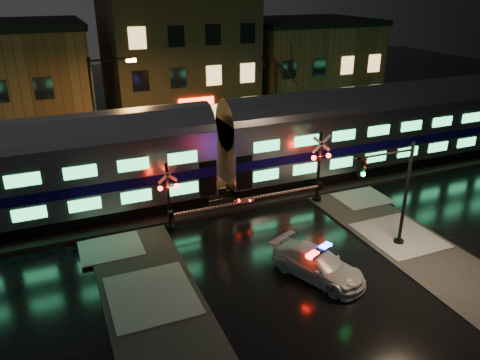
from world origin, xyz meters
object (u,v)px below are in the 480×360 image
police_car (318,264)px  traffic_light (392,196)px  streetlight (101,117)px  crossing_signal_right (314,175)px  crossing_signal_left (176,203)px

police_car → traffic_light: (4.41, 0.79, 2.25)m
police_car → streetlight: (-7.24, 13.38, 4.14)m
crossing_signal_right → crossing_signal_left: (-8.36, -0.01, -0.24)m
crossing_signal_left → streetlight: 7.88m
traffic_light → crossing_signal_left: bearing=142.0°
streetlight → traffic_light: bearing=-47.2°
crossing_signal_right → streetlight: size_ratio=0.74×
police_car → crossing_signal_left: 8.18m
crossing_signal_right → traffic_light: size_ratio=1.13×
crossing_signal_right → traffic_light: (0.67, -5.90, 1.09)m
crossing_signal_right → crossing_signal_left: 8.36m
traffic_light → streetlight: bearing=127.9°
crossing_signal_left → streetlight: (-2.62, 6.70, 3.22)m
police_car → traffic_light: traffic_light is taller
crossing_signal_right → police_car: bearing=-119.2°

